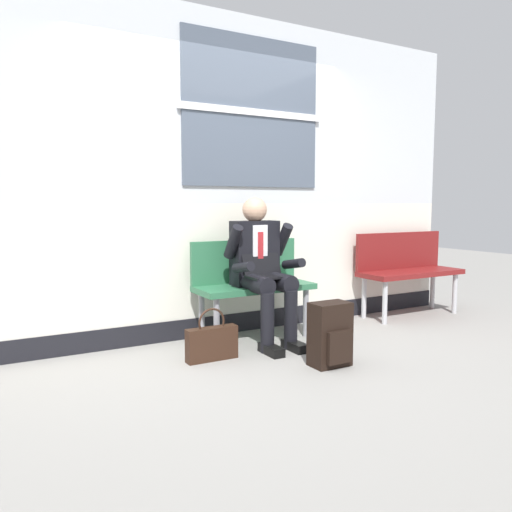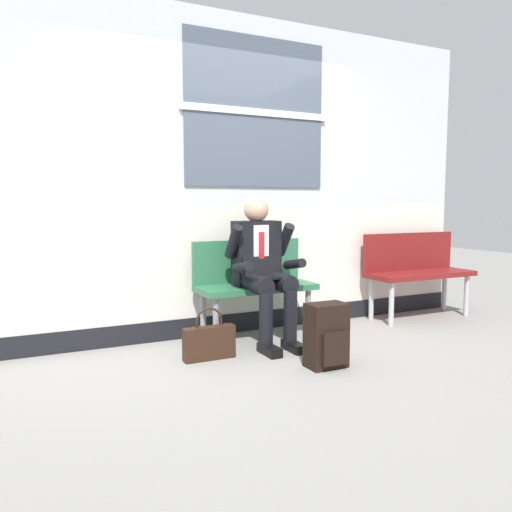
% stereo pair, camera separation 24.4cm
% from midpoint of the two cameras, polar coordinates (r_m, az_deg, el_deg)
% --- Properties ---
extents(ground_plane, '(18.00, 18.00, 0.00)m').
position_cam_midpoint_polar(ground_plane, '(4.12, -2.25, -10.63)').
color(ground_plane, gray).
extents(station_wall, '(5.35, 0.17, 2.82)m').
position_cam_midpoint_polar(station_wall, '(4.55, -6.04, 8.86)').
color(station_wall, silver).
rests_on(station_wall, ground).
extents(bench_with_person, '(1.03, 0.42, 0.85)m').
position_cam_midpoint_polar(bench_with_person, '(4.42, -2.16, -2.75)').
color(bench_with_person, '#2D6B47').
rests_on(bench_with_person, ground).
extents(bench_empty, '(1.17, 0.42, 0.87)m').
position_cam_midpoint_polar(bench_empty, '(5.53, 15.37, -1.11)').
color(bench_empty, maroon).
rests_on(bench_empty, ground).
extents(person_seated, '(0.57, 0.70, 1.23)m').
position_cam_midpoint_polar(person_seated, '(4.23, -0.97, -1.15)').
color(person_seated, black).
rests_on(person_seated, ground).
extents(backpack, '(0.29, 0.22, 0.47)m').
position_cam_midpoint_polar(backpack, '(3.72, 6.52, -8.85)').
color(backpack, black).
rests_on(backpack, ground).
extents(handbag, '(0.40, 0.10, 0.40)m').
position_cam_midpoint_polar(handbag, '(3.88, -6.83, -9.64)').
color(handbag, '#331E14').
rests_on(handbag, ground).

